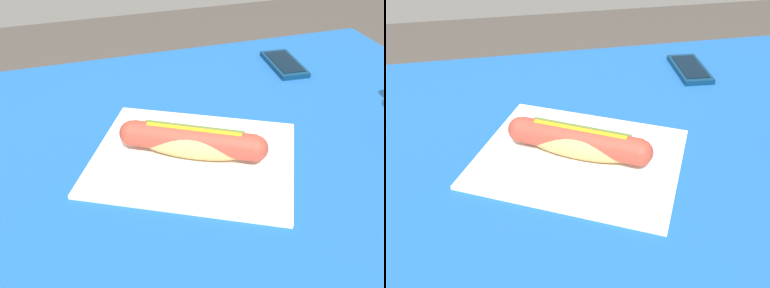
# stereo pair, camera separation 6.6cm
# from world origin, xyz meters

# --- Properties ---
(dining_table) EXTENTS (1.17, 0.92, 0.76)m
(dining_table) POSITION_xyz_m (0.00, 0.00, 0.63)
(dining_table) COLOR brown
(dining_table) RESTS_ON ground
(paper_wrapper) EXTENTS (0.40, 0.37, 0.01)m
(paper_wrapper) POSITION_xyz_m (-0.00, 0.03, 0.77)
(paper_wrapper) COLOR white
(paper_wrapper) RESTS_ON dining_table
(hot_dog) EXTENTS (0.21, 0.14, 0.05)m
(hot_dog) POSITION_xyz_m (-0.00, 0.03, 0.80)
(hot_dog) COLOR tan
(hot_dog) RESTS_ON paper_wrapper
(cell_phone) EXTENTS (0.07, 0.14, 0.01)m
(cell_phone) POSITION_xyz_m (0.30, 0.30, 0.77)
(cell_phone) COLOR #0A2D4C
(cell_phone) RESTS_ON dining_table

